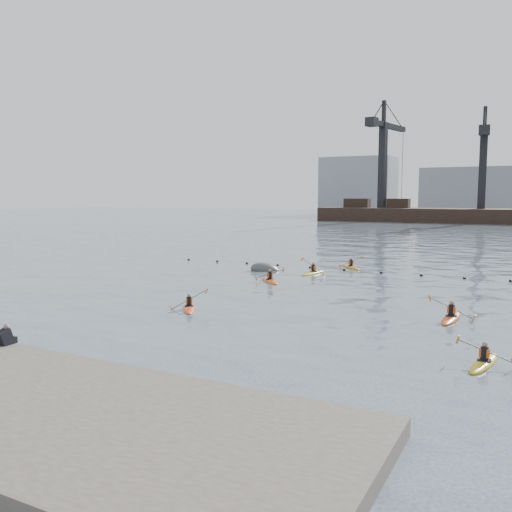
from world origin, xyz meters
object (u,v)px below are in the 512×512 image
at_px(kayaker_2, 270,280).
at_px(kayaker_4, 451,317).
at_px(kayaker_3, 313,272).
at_px(kayaker_1, 484,362).
at_px(mooring_buoy, 265,270).
at_px(kayaker_5, 351,267).
at_px(kayaker_0, 189,307).

relative_size(kayaker_2, kayaker_4, 0.82).
bearing_deg(kayaker_3, kayaker_2, -94.55).
relative_size(kayaker_1, mooring_buoy, 1.23).
distance_m(kayaker_1, mooring_buoy, 25.30).
bearing_deg(kayaker_2, kayaker_5, 30.79).
relative_size(kayaker_0, kayaker_1, 0.92).
distance_m(kayaker_3, kayaker_4, 16.21).
distance_m(kayaker_0, kayaker_5, 19.89).
xyz_separation_m(kayaker_1, kayaker_2, (-14.89, 13.16, 0.01)).
bearing_deg(kayaker_0, mooring_buoy, 67.12).
relative_size(kayaker_0, kayaker_5, 1.02).
relative_size(kayaker_1, kayaker_5, 1.11).
xyz_separation_m(kayaker_0, kayaker_5, (2.48, 19.73, 0.00)).
distance_m(kayaker_1, kayaker_5, 25.77).
xyz_separation_m(kayaker_3, kayaker_5, (1.51, 4.57, -0.00)).
bearing_deg(kayaker_4, kayaker_2, -23.52).
bearing_deg(kayaker_2, kayaker_4, -69.37).
distance_m(kayaker_3, mooring_buoy, 4.07).
bearing_deg(kayaker_3, mooring_buoy, -169.28).
xyz_separation_m(kayaker_2, kayaker_3, (1.24, 5.01, 0.00)).
bearing_deg(kayaker_3, kayaker_4, -34.94).
relative_size(kayaker_1, kayaker_2, 1.11).
xyz_separation_m(kayaker_3, mooring_buoy, (-4.06, -0.09, -0.10)).
bearing_deg(kayaker_1, kayaker_3, 136.42).
xyz_separation_m(kayaker_0, mooring_buoy, (-3.09, 15.07, -0.09)).
bearing_deg(kayaker_4, kayaker_1, 109.37).
bearing_deg(kayaker_1, kayaker_4, 116.20).
relative_size(kayaker_4, mooring_buoy, 1.35).
xyz_separation_m(kayaker_1, kayaker_5, (-12.13, 22.74, 0.00)).
height_order(kayaker_0, kayaker_1, kayaker_0).
height_order(kayaker_2, kayaker_3, kayaker_3).
xyz_separation_m(kayaker_0, kayaker_2, (-0.27, 10.15, 0.01)).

